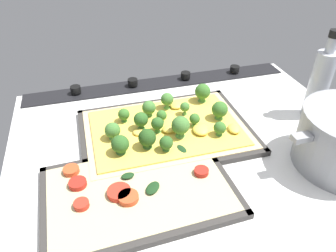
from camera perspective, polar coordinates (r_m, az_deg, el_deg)
name	(u,v)px	position (r cm, az deg, el deg)	size (l,w,h in cm)	color
ground_plane	(194,153)	(71.42, 4.73, -4.80)	(79.40, 68.35, 3.00)	white
stove_control_panel	(160,82)	(94.65, -1.49, 7.81)	(76.22, 7.00, 2.60)	black
baking_tray_front	(166,132)	(74.03, -0.38, -1.14)	(38.50, 27.28, 1.30)	#33302D
broccoli_pizza	(167,126)	(72.95, -0.14, -0.01)	(36.09, 24.87, 6.28)	#D3B77F
baking_tray_back	(139,193)	(60.42, -5.18, -11.71)	(35.33, 24.16, 1.30)	#33302D
veggie_pizza_back	(137,190)	(59.99, -5.62, -11.23)	(32.84, 21.67, 1.90)	tan
oil_bottle	(320,83)	(84.20, 25.37, 6.93)	(4.80, 4.80, 21.62)	#B7BCC6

